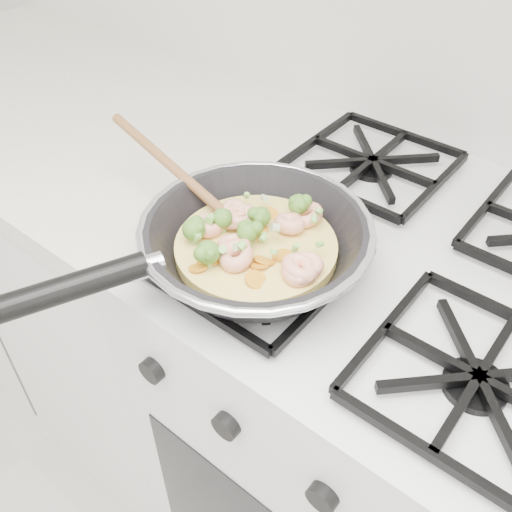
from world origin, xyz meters
The scene contains 3 objects.
stove centered at (0.00, 1.70, 0.46)m, with size 0.60×0.60×0.92m.
counter_left centered at (-0.80, 1.70, 0.45)m, with size 1.00×0.60×0.90m.
skillet centered at (-0.15, 1.54, 0.96)m, with size 0.45×0.44×0.09m.
Camera 1 is at (0.19, 1.13, 1.41)m, focal length 39.23 mm.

